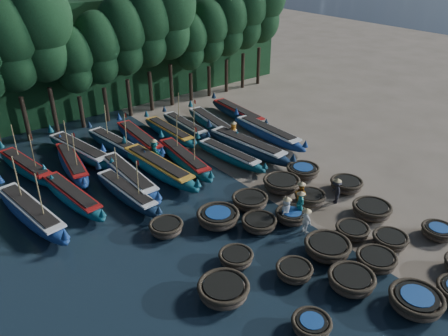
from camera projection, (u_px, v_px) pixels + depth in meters
ground at (281, 207)px, 27.14m from camera, size 120.00×120.00×0.00m
foliage_wall at (107, 55)px, 41.04m from camera, size 40.00×3.00×10.00m
coracle_2 at (416, 301)px, 19.54m from camera, size 2.70×2.70×0.82m
coracle_5 at (311, 325)px, 18.44m from camera, size 1.98×1.98×0.67m
coracle_6 at (351, 281)px, 20.70m from camera, size 2.28×2.28×0.81m
coracle_7 at (376, 260)px, 22.09m from camera, size 2.50×2.50×0.72m
coracle_8 at (390, 240)px, 23.57m from camera, size 2.20×2.20×0.70m
coracle_9 at (438, 231)px, 24.31m from camera, size 2.20×2.20×0.65m
coracle_10 at (223, 290)px, 20.13m from camera, size 2.48×2.48×0.84m
coracle_11 at (294, 271)px, 21.40m from camera, size 2.05×2.05×0.68m
coracle_12 at (327, 248)px, 22.87m from camera, size 2.88×2.88×0.83m
coracle_13 at (352, 231)px, 24.34m from camera, size 2.04×2.04×0.67m
coracle_14 at (372, 210)px, 26.09m from camera, size 2.35×2.35×0.78m
coracle_15 at (236, 258)px, 22.29m from camera, size 2.05×2.05×0.68m
coracle_16 at (259, 223)px, 24.97m from camera, size 2.53×2.53×0.69m
coracle_17 at (292, 216)px, 25.60m from camera, size 2.16×2.16×0.71m
coracle_18 at (310, 198)px, 27.28m from camera, size 2.18×2.18×0.76m
coracle_19 at (346, 185)px, 28.71m from camera, size 2.20×2.20×0.79m
coracle_20 at (166, 228)px, 24.53m from camera, size 2.08×2.08×0.74m
coracle_21 at (218, 217)px, 25.33m from camera, size 2.76×2.76×0.84m
coracle_22 at (250, 201)px, 26.99m from camera, size 2.70×2.70×0.76m
coracle_23 at (282, 184)px, 28.75m from camera, size 2.49×2.49×0.84m
coracle_24 at (303, 171)px, 30.40m from camera, size 2.84×2.84×0.77m
long_boat_0 at (31, 212)px, 25.62m from camera, size 2.68×8.83×3.78m
long_boat_1 at (72, 195)px, 27.36m from camera, size 2.20×7.87×1.39m
long_boat_2 at (127, 192)px, 27.74m from camera, size 1.81×7.69×3.27m
long_boat_3 at (129, 176)px, 29.41m from camera, size 1.73×8.71×1.53m
long_boat_4 at (158, 167)px, 30.55m from camera, size 2.28×9.15×1.61m
long_boat_5 at (184, 158)px, 31.86m from camera, size 2.31×8.17×3.49m
long_boat_6 at (229, 155)px, 32.47m from camera, size 2.01×7.42×1.31m
long_boat_7 at (247, 146)px, 33.61m from camera, size 2.55×9.16×1.62m
long_boat_8 at (268, 133)px, 35.92m from camera, size 1.78×8.86×1.56m
long_boat_9 at (26, 166)px, 30.79m from camera, size 2.62×7.87×3.39m
long_boat_10 at (72, 163)px, 31.22m from camera, size 2.61×7.95×3.41m
long_boat_11 at (80, 150)px, 32.96m from camera, size 2.97×8.73×1.56m
long_boat_12 at (116, 144)px, 34.07m from camera, size 2.37×8.08×3.46m
long_boat_13 at (139, 138)px, 34.97m from camera, size 2.00×8.45×1.49m
long_boat_14 at (169, 132)px, 36.26m from camera, size 1.42×7.77×1.37m
long_boat_15 at (185, 126)px, 37.45m from camera, size 1.57×7.45×3.17m
long_boat_16 at (212, 123)px, 37.77m from camera, size 2.56×8.47×1.50m
long_boat_17 at (238, 113)px, 39.91m from camera, size 2.13×8.57×1.51m
fisherman_0 at (286, 210)px, 25.33m from camera, size 0.91×0.73×1.83m
fisherman_1 at (300, 205)px, 25.59m from camera, size 0.62×0.76×2.00m
fisherman_2 at (301, 195)px, 26.75m from camera, size 0.75×0.91×1.90m
fisherman_3 at (336, 191)px, 27.22m from camera, size 1.12×1.21×1.84m
fisherman_4 at (306, 220)px, 24.42m from camera, size 0.52×0.95×1.73m
fisherman_5 at (155, 151)px, 32.12m from camera, size 1.00×1.74×1.98m
fisherman_6 at (234, 131)px, 35.42m from camera, size 0.93×0.95×1.85m
tree_3 at (8, 42)px, 32.22m from camera, size 4.92×4.92×11.60m
tree_4 at (38, 29)px, 33.16m from camera, size 5.34×5.34×12.58m
tree_5 at (73, 60)px, 35.69m from camera, size 3.68×3.68×8.68m
tree_6 at (98, 47)px, 36.64m from camera, size 4.09×4.09×9.65m
tree_7 at (122, 36)px, 37.58m from camera, size 4.51×4.51×10.63m
tree_8 at (145, 24)px, 38.52m from camera, size 4.92×4.92×11.60m
tree_9 at (167, 14)px, 39.46m from camera, size 5.34×5.34×12.58m
tree_10 at (189, 41)px, 41.99m from camera, size 3.68×3.68×8.68m
tree_11 at (208, 31)px, 42.94m from camera, size 4.09×4.09×9.65m
tree_12 at (226, 21)px, 43.88m from camera, size 4.51×4.51×10.63m
tree_13 at (244, 12)px, 44.82m from camera, size 4.92×4.92×11.60m
tree_14 at (261, 3)px, 45.76m from camera, size 5.34×5.34×12.58m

